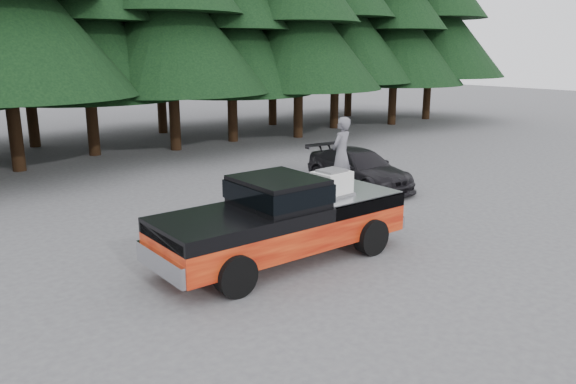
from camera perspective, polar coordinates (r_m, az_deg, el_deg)
ground at (r=11.60m, az=-3.80°, el=-9.11°), size 120.00×120.00×0.00m
pickup_truck at (r=12.50m, az=-0.63°, el=-4.07°), size 6.00×2.04×1.33m
truck_cab at (r=12.17m, az=-1.02°, el=0.14°), size 1.66×1.90×0.59m
air_compressor at (r=12.92m, az=4.46°, el=0.82°), size 0.84×0.72×0.54m
man_on_bed at (r=13.37m, az=5.42°, el=3.89°), size 0.73×0.59×1.75m
parked_car at (r=19.33m, az=7.23°, el=2.37°), size 2.24×4.59×1.29m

